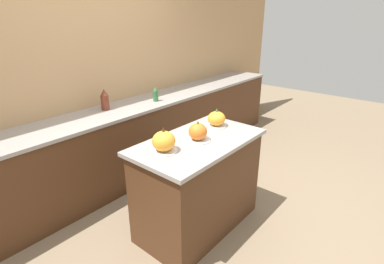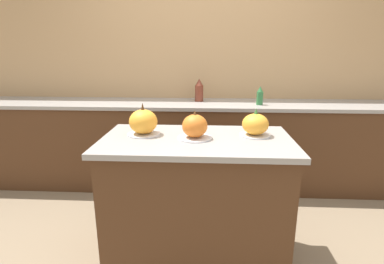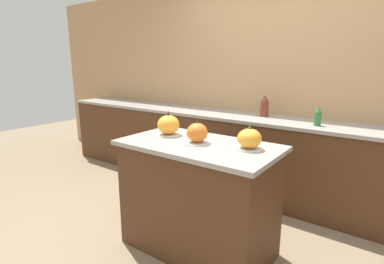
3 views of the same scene
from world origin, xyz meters
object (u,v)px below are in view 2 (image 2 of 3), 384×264
Objects in this scene: pumpkin_cake_right at (255,125)px; bottle_tall at (199,90)px; pumpkin_cake_center at (195,127)px; bottle_short at (260,96)px; pumpkin_cake_left at (143,122)px.

pumpkin_cake_right is 1.31m from bottle_tall.
pumpkin_cake_center is 1.10× the size of pumpkin_cake_right.
bottle_short is (0.61, -0.18, -0.03)m from bottle_tall.
pumpkin_cake_center is at bearing -117.19° from bottle_short.
bottle_short is at bearing 79.36° from pumpkin_cake_right.
bottle_short reaches higher than pumpkin_cake_center.
pumpkin_cake_left reaches higher than pumpkin_cake_center.
pumpkin_cake_left is at bearing -178.84° from pumpkin_cake_right.
bottle_tall is at bearing 163.80° from bottle_short.
pumpkin_cake_left is at bearing 168.04° from pumpkin_cake_center.
bottle_short is at bearing -16.20° from bottle_tall.
pumpkin_cake_left is 1.07× the size of pumpkin_cake_right.
pumpkin_cake_left reaches higher than pumpkin_cake_right.
bottle_tall is (-0.02, 1.33, 0.05)m from pumpkin_cake_center.
pumpkin_cake_left is 1.30m from bottle_tall.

